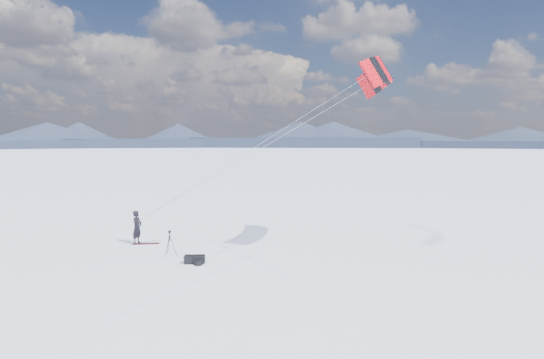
% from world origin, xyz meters
% --- Properties ---
extents(ground, '(1800.00, 1800.00, 0.00)m').
position_xyz_m(ground, '(0.00, 0.00, 0.00)').
color(ground, white).
extents(horizon_hills, '(704.00, 704.42, 9.02)m').
position_xyz_m(horizon_hills, '(-0.00, -0.00, 3.74)').
color(horizon_hills, black).
rests_on(horizon_hills, ground).
extents(snow_tracks, '(13.93, 9.84, 0.01)m').
position_xyz_m(snow_tracks, '(-1.98, 0.09, 0.00)').
color(snow_tracks, '#B0C0D8').
rests_on(snow_tracks, ground).
extents(snowkiter, '(0.47, 0.70, 1.88)m').
position_xyz_m(snowkiter, '(-3.07, 1.75, 0.00)').
color(snowkiter, black).
rests_on(snowkiter, ground).
extents(snowboard, '(1.49, 0.80, 0.04)m').
position_xyz_m(snowboard, '(-2.57, 1.79, 0.02)').
color(snowboard, maroon).
rests_on(snowboard, ground).
extents(tripod, '(0.62, 0.61, 1.28)m').
position_xyz_m(tripod, '(-0.12, -0.22, 0.83)').
color(tripod, black).
rests_on(tripod, ground).
extents(gear_bag_a, '(1.05, 0.70, 0.43)m').
position_xyz_m(gear_bag_a, '(1.66, -1.27, 0.19)').
color(gear_bag_a, black).
rests_on(gear_bag_a, ground).
extents(gear_bag_b, '(0.64, 0.63, 0.28)m').
position_xyz_m(gear_bag_b, '(1.87, -1.49, 0.12)').
color(gear_bag_b, black).
rests_on(gear_bag_b, ground).
extents(power_kite, '(14.08, 5.67, 8.69)m').
position_xyz_m(power_kite, '(9.88, 2.64, 9.04)').
color(power_kite, red).
rests_on(power_kite, ground).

